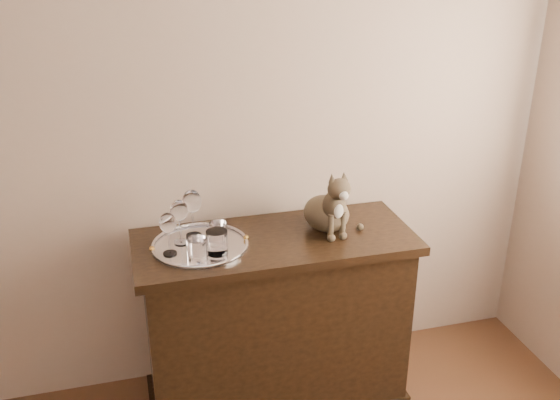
% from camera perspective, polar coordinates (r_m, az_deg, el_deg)
% --- Properties ---
extents(wall_back, '(4.00, 0.10, 2.70)m').
position_cam_1_polar(wall_back, '(2.70, -14.77, 7.55)').
color(wall_back, tan).
rests_on(wall_back, ground).
extents(sideboard, '(1.20, 0.50, 0.85)m').
position_cam_1_polar(sideboard, '(2.87, -0.44, -11.06)').
color(sideboard, black).
rests_on(sideboard, ground).
extents(tray, '(0.40, 0.40, 0.01)m').
position_cam_1_polar(tray, '(2.60, -7.32, -4.21)').
color(tray, silver).
rests_on(tray, sideboard).
extents(wine_glass_a, '(0.07, 0.07, 0.19)m').
position_cam_1_polar(wine_glass_a, '(2.59, -9.14, -1.97)').
color(wine_glass_a, white).
rests_on(wine_glass_a, tray).
extents(wine_glass_b, '(0.08, 0.08, 0.21)m').
position_cam_1_polar(wine_glass_b, '(2.64, -8.01, -1.23)').
color(wine_glass_b, silver).
rests_on(wine_glass_b, tray).
extents(wine_glass_c, '(0.07, 0.07, 0.18)m').
position_cam_1_polar(wine_glass_c, '(2.51, -10.16, -3.05)').
color(wine_glass_c, white).
rests_on(wine_glass_c, tray).
extents(tumbler_a, '(0.09, 0.09, 0.10)m').
position_cam_1_polar(tumbler_a, '(2.51, -5.78, -3.86)').
color(tumbler_a, silver).
rests_on(tumbler_a, tray).
extents(tumbler_b, '(0.08, 0.08, 0.09)m').
position_cam_1_polar(tumbler_b, '(2.47, -7.59, -4.49)').
color(tumbler_b, white).
rests_on(tumbler_b, tray).
extents(tumbler_c, '(0.07, 0.07, 0.08)m').
position_cam_1_polar(tumbler_c, '(2.61, -5.68, -2.90)').
color(tumbler_c, silver).
rests_on(tumbler_c, tray).
extents(cat, '(0.32, 0.31, 0.30)m').
position_cam_1_polar(cat, '(2.68, 4.30, 0.23)').
color(cat, brown).
rests_on(cat, sideboard).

